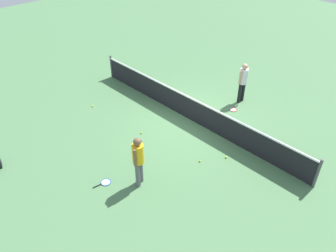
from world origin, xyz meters
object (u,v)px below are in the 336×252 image
Objects in this scene: player_far_side at (243,80)px; tennis_ball_midcourt at (141,133)px; player_near_side at (138,158)px; tennis_racket_far_player at (233,109)px; tennis_racket_near_player at (105,183)px; tennis_ball_by_net at (92,106)px; tennis_ball_near_player at (226,157)px; tennis_ball_baseline at (200,161)px.

tennis_ball_midcourt is (-1.16, -4.46, -0.98)m from player_far_side.
player_near_side is 2.81× the size of tennis_racket_far_player.
tennis_ball_midcourt is (-1.14, 2.42, 0.02)m from tennis_racket_near_player.
player_near_side is 4.99m from tennis_ball_by_net.
tennis_ball_by_net is (-4.68, 1.43, -0.98)m from player_near_side.
player_far_side is 3.92m from tennis_ball_near_player.
tennis_racket_far_player is at bearing 43.62° from tennis_ball_by_net.
tennis_ball_baseline is at bearing 72.91° from player_near_side.
tennis_ball_baseline is (2.50, 0.37, 0.00)m from tennis_ball_midcourt.
tennis_ball_by_net is at bearing -173.47° from tennis_ball_baseline.
player_near_side is at bearing -41.46° from tennis_ball_midcourt.
tennis_ball_near_player is at bearing 57.63° from tennis_ball_baseline.
tennis_ball_by_net is at bearing -136.38° from tennis_racket_far_player.
player_far_side is at bearing 118.86° from tennis_ball_near_player.
player_far_side is 25.76× the size of tennis_ball_near_player.
tennis_racket_far_player is 9.16× the size of tennis_ball_near_player.
tennis_racket_far_player is 3.54m from tennis_ball_baseline.
tennis_racket_far_player is at bearing 95.51° from player_near_side.
tennis_ball_midcourt is at bearing -171.54° from tennis_ball_baseline.
player_near_side is 2.34m from tennis_ball_baseline.
tennis_ball_baseline is (1.37, 2.79, 0.02)m from tennis_racket_near_player.
tennis_racket_far_player is at bearing -74.44° from player_far_side.
tennis_ball_near_player is (1.11, 2.80, -0.98)m from player_near_side.
tennis_ball_by_net is at bearing -166.68° from tennis_ball_near_player.
player_near_side and player_far_side have the same top height.
player_far_side reaches higher than tennis_racket_near_player.
tennis_racket_far_player is 9.16× the size of tennis_ball_baseline.
tennis_racket_near_player is at bearing -90.16° from player_far_side.
player_far_side is 25.76× the size of tennis_ball_by_net.
tennis_ball_by_net is (-4.16, -3.96, 0.02)m from tennis_racket_far_player.
tennis_ball_midcourt is 2.53m from tennis_ball_baseline.
tennis_ball_near_player reaches higher than tennis_racket_near_player.
tennis_ball_midcourt is at bearing 115.19° from tennis_racket_near_player.
tennis_racket_far_player is 3.06m from tennis_ball_near_player.
tennis_ball_midcourt is (-2.99, -1.14, 0.00)m from tennis_ball_near_player.
tennis_racket_far_player is at bearing 122.13° from tennis_ball_near_player.
tennis_ball_near_player is 5.95m from tennis_ball_by_net.
tennis_ball_midcourt is at bearing -110.04° from tennis_racket_far_player.
player_near_side is 2.69m from tennis_ball_midcourt.
tennis_ball_near_player is at bearing 68.37° from player_near_side.
tennis_racket_far_player is (-0.52, 5.39, -1.00)m from player_near_side.
tennis_racket_near_player is 3.11m from tennis_ball_baseline.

